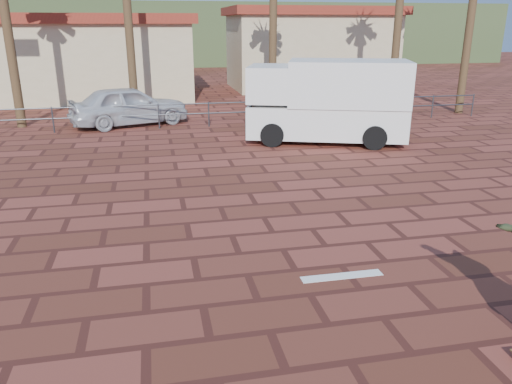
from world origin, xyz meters
TOP-DOWN VIEW (x-y plane):
  - ground at (0.00, 0.00)m, footprint 120.00×120.00m
  - paint_stripe at (0.70, -1.20)m, footprint 1.40×0.22m
  - guardrail at (0.00, 12.00)m, footprint 24.06×0.06m
  - building_west at (-6.00, 22.00)m, footprint 12.60×7.60m
  - building_east at (8.00, 24.00)m, footprint 10.60×6.60m
  - hill_front at (0.00, 50.00)m, footprint 70.00×18.00m
  - campervan at (3.82, 8.48)m, footprint 5.89×3.90m
  - car_silver at (-3.17, 13.00)m, footprint 5.11×3.35m
  - car_white at (5.07, 16.50)m, footprint 4.66×1.98m
  - street_sign at (7.74, 11.88)m, footprint 0.45×0.15m

SIDE VIEW (x-z plane):
  - ground at x=0.00m, z-range 0.00..0.00m
  - paint_stripe at x=0.70m, z-range 0.00..0.01m
  - guardrail at x=0.00m, z-range 0.18..1.18m
  - car_white at x=5.07m, z-range 0.00..1.50m
  - car_silver at x=-3.17m, z-range 0.00..1.62m
  - campervan at x=3.82m, z-range 0.07..2.90m
  - street_sign at x=7.74m, z-range 0.45..2.68m
  - building_west at x=-6.00m, z-range 0.03..4.53m
  - building_east at x=8.00m, z-range 0.04..5.04m
  - hill_front at x=0.00m, z-range 0.00..6.00m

